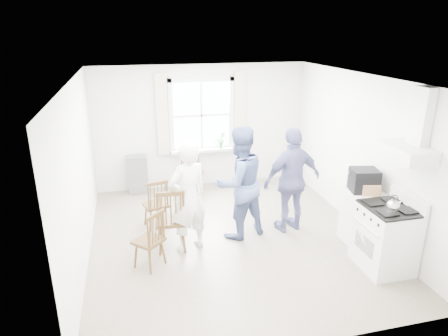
% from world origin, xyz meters
% --- Properties ---
extents(room_shell, '(4.62, 5.12, 2.64)m').
position_xyz_m(room_shell, '(0.00, 0.00, 1.30)').
color(room_shell, gray).
rests_on(room_shell, ground).
extents(window_assembly, '(1.88, 0.24, 1.70)m').
position_xyz_m(window_assembly, '(0.00, 2.45, 1.46)').
color(window_assembly, white).
rests_on(window_assembly, room_shell).
extents(range_hood, '(0.45, 0.76, 0.94)m').
position_xyz_m(range_hood, '(2.07, -1.35, 1.90)').
color(range_hood, silver).
rests_on(range_hood, room_shell).
extents(shelf_unit, '(0.40, 0.30, 0.80)m').
position_xyz_m(shelf_unit, '(-1.40, 2.33, 0.40)').
color(shelf_unit, slate).
rests_on(shelf_unit, ground).
extents(gas_stove, '(0.68, 0.76, 1.12)m').
position_xyz_m(gas_stove, '(1.91, -1.35, 0.48)').
color(gas_stove, silver).
rests_on(gas_stove, ground).
extents(kettle, '(0.17, 0.17, 0.25)m').
position_xyz_m(kettle, '(1.85, -1.49, 1.04)').
color(kettle, silver).
rests_on(kettle, gas_stove).
extents(low_cabinet, '(0.50, 0.55, 0.90)m').
position_xyz_m(low_cabinet, '(1.98, -0.65, 0.45)').
color(low_cabinet, silver).
rests_on(low_cabinet, ground).
extents(stereo_stack, '(0.46, 0.43, 0.35)m').
position_xyz_m(stereo_stack, '(1.94, -0.64, 1.08)').
color(stereo_stack, black).
rests_on(stereo_stack, low_cabinet).
extents(cardboard_box, '(0.31, 0.27, 0.17)m').
position_xyz_m(cardboard_box, '(1.97, -0.79, 0.98)').
color(cardboard_box, '#9F734D').
rests_on(cardboard_box, low_cabinet).
extents(windsor_chair_a, '(0.46, 0.46, 0.90)m').
position_xyz_m(windsor_chair_a, '(-1.14, 0.60, 0.55)').
color(windsor_chair_a, '#432C15').
rests_on(windsor_chair_a, ground).
extents(windsor_chair_b, '(0.47, 0.46, 1.05)m').
position_xyz_m(windsor_chair_b, '(-0.99, -0.21, 0.64)').
color(windsor_chair_b, '#432C15').
rests_on(windsor_chair_b, ground).
extents(windsor_chair_c, '(0.52, 0.52, 0.89)m').
position_xyz_m(windsor_chair_c, '(-1.29, -0.58, 0.54)').
color(windsor_chair_c, '#432C15').
rests_on(windsor_chair_c, ground).
extents(person_left, '(0.83, 0.83, 1.75)m').
position_xyz_m(person_left, '(-0.72, -0.18, 0.87)').
color(person_left, white).
rests_on(person_left, ground).
extents(person_mid, '(1.14, 1.14, 1.86)m').
position_xyz_m(person_mid, '(0.15, 0.07, 0.93)').
color(person_mid, '#4B5C8C').
rests_on(person_mid, ground).
extents(person_right, '(1.22, 1.22, 1.80)m').
position_xyz_m(person_right, '(1.06, 0.05, 0.90)').
color(person_right, navy).
rests_on(person_right, ground).
extents(potted_plant, '(0.22, 0.22, 0.37)m').
position_xyz_m(potted_plant, '(0.41, 2.36, 1.03)').
color(potted_plant, '#33743A').
rests_on(potted_plant, window_assembly).
extents(windsor_chair_d, '(0.52, 0.52, 0.95)m').
position_xyz_m(windsor_chair_d, '(-0.34, 1.91, 0.58)').
color(windsor_chair_d, '#432C15').
rests_on(windsor_chair_d, ground).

